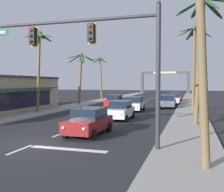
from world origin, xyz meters
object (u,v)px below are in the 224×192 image
traffic_signal_mast (95,47)px  palm_right_second (201,35)px  palm_left_third (81,69)px  sedan_third_in_queue (120,110)px  sedan_oncoming_far (115,101)px  sedan_parked_far_kerb (176,96)px  sedan_fifth_in_queue (135,104)px  palm_right_third (194,50)px  sedan_parked_nearest_kerb (169,101)px  sedan_lead_at_stop_bar (89,121)px  town_gateway_arch (165,79)px  palm_left_second (39,52)px  palm_left_farthest (101,69)px  sedan_parked_mid_kerb (174,99)px

traffic_signal_mast → palm_right_second: 10.01m
palm_left_third → sedan_third_in_queue: bearing=-54.5°
palm_right_second → sedan_third_in_queue: bearing=165.5°
sedan_oncoming_far → sedan_parked_far_kerb: (7.16, 15.03, 0.00)m
sedan_fifth_in_queue → palm_right_third: palm_right_third is taller
palm_left_third → sedan_parked_far_kerb: bearing=44.9°
sedan_fifth_in_queue → sedan_parked_nearest_kerb: same height
sedan_lead_at_stop_bar → town_gateway_arch: town_gateway_arch is taller
sedan_fifth_in_queue → palm_left_third: size_ratio=0.59×
sedan_parked_nearest_kerb → palm_left_third: (-12.74, 0.85, 4.48)m
sedan_lead_at_stop_bar → sedan_parked_far_kerb: bearing=84.1°
sedan_parked_far_kerb → palm_right_third: bearing=-80.7°
palm_right_second → sedan_parked_far_kerb: bearing=96.5°
traffic_signal_mast → sedan_parked_nearest_kerb: bearing=85.5°
sedan_parked_far_kerb → palm_right_third: 18.63m
palm_left_second → palm_right_second: palm_right_second is taller
palm_left_farthest → palm_left_third: bearing=-86.2°
sedan_parked_nearest_kerb → traffic_signal_mast: bearing=-94.5°
palm_left_second → sedan_parked_nearest_kerb: bearing=37.9°
sedan_parked_far_kerb → sedan_third_in_queue: bearing=-97.3°
sedan_parked_far_kerb → town_gateway_arch: size_ratio=0.30×
traffic_signal_mast → palm_left_third: size_ratio=1.32×
sedan_fifth_in_queue → sedan_parked_nearest_kerb: size_ratio=1.01×
palm_right_second → town_gateway_arch: 62.75m
sedan_lead_at_stop_bar → sedan_oncoming_far: 18.87m
sedan_oncoming_far → traffic_signal_mast: bearing=-76.5°
sedan_lead_at_stop_bar → sedan_parked_mid_kerb: 26.55m
sedan_parked_mid_kerb → town_gateway_arch: town_gateway_arch is taller
palm_left_third → sedan_lead_at_stop_bar: bearing=-65.3°
palm_left_third → palm_right_third: palm_right_third is taller
palm_right_third → sedan_lead_at_stop_bar: bearing=-111.3°
palm_left_farthest → sedan_oncoming_far: bearing=-63.3°
sedan_third_in_queue → sedan_oncoming_far: 11.95m
palm_left_farthest → palm_right_second: (16.89, -26.03, 0.86)m
traffic_signal_mast → town_gateway_arch: (-3.31, 70.48, -0.58)m
sedan_third_in_queue → town_gateway_arch: size_ratio=0.30×
traffic_signal_mast → palm_left_second: (-11.07, 12.63, 1.49)m
palm_left_second → town_gateway_arch: size_ratio=0.59×
sedan_lead_at_stop_bar → sedan_parked_far_kerb: same height
palm_left_third → sedan_parked_mid_kerb: bearing=23.7°
sedan_lead_at_stop_bar → sedan_parked_mid_kerb: same height
sedan_lead_at_stop_bar → palm_left_second: size_ratio=0.51×
sedan_fifth_in_queue → sedan_parked_mid_kerb: (3.62, 11.97, 0.00)m
palm_left_second → palm_right_second: 16.84m
palm_left_third → town_gateway_arch: size_ratio=0.51×
palm_left_second → palm_left_third: 10.94m
sedan_fifth_in_queue → palm_right_third: size_ratio=0.46×
sedan_parked_mid_kerb → palm_left_third: palm_left_third is taller
sedan_parked_mid_kerb → palm_left_farthest: (-13.71, 5.18, 5.06)m
palm_left_farthest → town_gateway_arch: size_ratio=0.54×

